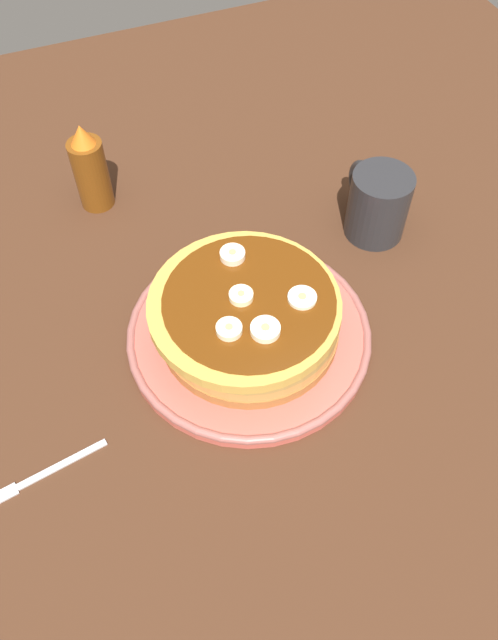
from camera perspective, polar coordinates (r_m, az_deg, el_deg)
ground_plane at (r=74.42cm, az=0.00°, el=-2.28°), size 140.00×140.00×3.00cm
plate at (r=72.42cm, az=0.00°, el=-1.22°), size 27.88×27.88×1.71cm
pancake_stack at (r=69.63cm, az=-0.17°, el=0.38°), size 20.91×21.19×5.78cm
banana_slice_0 at (r=67.31cm, az=-0.72°, el=2.17°), size 2.61×2.61×0.97cm
banana_slice_1 at (r=64.76cm, az=1.83°, el=-0.77°), size 3.13×3.13×1.02cm
banana_slice_2 at (r=67.55cm, az=4.80°, el=1.98°), size 3.13×3.13×0.69cm
banana_slice_3 at (r=64.71cm, az=-1.80°, el=-0.85°), size 2.73×2.73×0.99cm
banana_slice_4 at (r=71.02cm, az=-1.49°, el=5.86°), size 2.85×2.85×1.08cm
coffee_mug at (r=82.71cm, az=11.44°, el=10.33°), size 11.09×7.67×9.05cm
fork at (r=68.18cm, az=-18.46°, el=-13.20°), size 3.13×12.98×0.50cm
syrup_bottle at (r=86.67cm, az=-14.08°, el=12.97°), size 4.49×4.49×12.49cm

